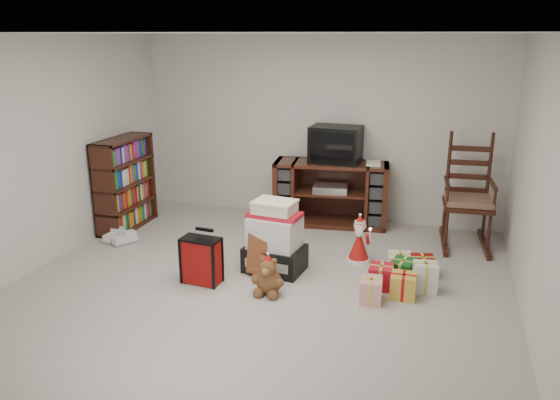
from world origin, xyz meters
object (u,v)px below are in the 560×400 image
at_px(rocking_chair, 467,206).
at_px(sneaker_pair, 120,238).
at_px(teddy_bear, 269,278).
at_px(gift_cluster, 401,274).
at_px(mrs_claus_figurine, 267,226).
at_px(crt_television, 336,144).
at_px(santa_figurine, 359,243).
at_px(gift_pile, 275,241).
at_px(red_suitcase, 201,260).
at_px(bookshelf, 125,185).
at_px(tv_stand, 331,193).

distance_m(rocking_chair, sneaker_pair, 4.31).
bearing_deg(teddy_bear, rocking_chair, 47.40).
xyz_separation_m(teddy_bear, gift_cluster, (1.24, 0.58, -0.05)).
height_order(mrs_claus_figurine, crt_television, crt_television).
bearing_deg(santa_figurine, mrs_claus_figurine, 172.35).
height_order(gift_pile, crt_television, crt_television).
distance_m(gift_pile, sneaker_pair, 2.14).
height_order(gift_pile, gift_cluster, gift_pile).
xyz_separation_m(red_suitcase, crt_television, (0.91, 2.26, 0.85)).
height_order(teddy_bear, santa_figurine, santa_figurine).
relative_size(santa_figurine, sneaker_pair, 1.33).
height_order(gift_pile, sneaker_pair, gift_pile).
bearing_deg(red_suitcase, crt_television, 72.12).
relative_size(gift_cluster, crt_television, 1.60).
relative_size(rocking_chair, mrs_claus_figurine, 2.26).
bearing_deg(crt_television, red_suitcase, -110.06).
xyz_separation_m(rocking_chair, sneaker_pair, (-4.10, -1.26, -0.43)).
height_order(santa_figurine, mrs_claus_figurine, mrs_claus_figurine).
distance_m(teddy_bear, crt_television, 2.48).
xyz_separation_m(rocking_chair, red_suitcase, (-2.62, -2.01, -0.23)).
relative_size(rocking_chair, crt_television, 2.13).
bearing_deg(bookshelf, rocking_chair, 9.55).
xyz_separation_m(bookshelf, teddy_bear, (2.44, -1.32, -0.41)).
relative_size(bookshelf, mrs_claus_figurine, 1.92).
relative_size(red_suitcase, teddy_bear, 1.51).
bearing_deg(gift_pile, teddy_bear, -72.22).
height_order(tv_stand, mrs_claus_figurine, tv_stand).
distance_m(rocking_chair, red_suitcase, 3.31).
bearing_deg(sneaker_pair, crt_television, 48.74).
relative_size(tv_stand, teddy_bear, 4.06).
distance_m(gift_pile, crt_television, 1.91).
bearing_deg(gift_cluster, gift_pile, -179.02).
relative_size(tv_stand, crt_television, 2.35).
relative_size(santa_figurine, gift_cluster, 0.52).
height_order(tv_stand, bookshelf, bookshelf).
distance_m(tv_stand, bookshelf, 2.74).
relative_size(tv_stand, rocking_chair, 1.10).
bearing_deg(mrs_claus_figurine, teddy_bear, -70.82).
bearing_deg(red_suitcase, tv_stand, 72.74).
bearing_deg(teddy_bear, tv_stand, 86.73).
xyz_separation_m(red_suitcase, santa_figurine, (1.46, 1.06, -0.04)).
bearing_deg(santa_figurine, gift_cluster, -44.33).
bearing_deg(gift_pile, tv_stand, 87.93).
distance_m(gift_cluster, crt_television, 2.24).
bearing_deg(mrs_claus_figurine, sneaker_pair, -165.24).
relative_size(bookshelf, gift_cluster, 1.14).
bearing_deg(mrs_claus_figurine, tv_stand, 60.87).
bearing_deg(gift_pile, santa_figurine, 38.79).
bearing_deg(sneaker_pair, tv_stand, 48.62).
xyz_separation_m(tv_stand, rocking_chair, (1.75, -0.22, 0.05)).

